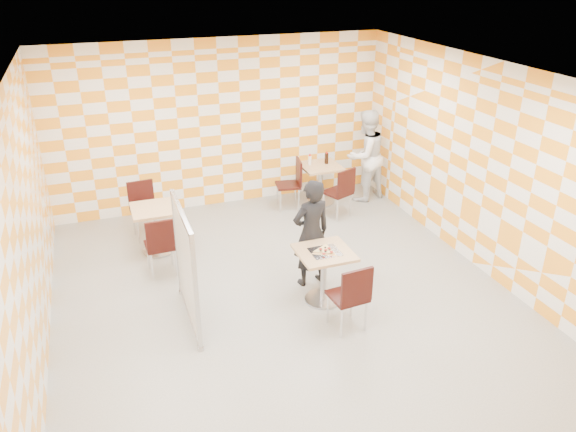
{
  "coord_description": "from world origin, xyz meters",
  "views": [
    {
      "loc": [
        -2.12,
        -6.04,
        4.25
      ],
      "look_at": [
        0.1,
        0.2,
        1.15
      ],
      "focal_mm": 35.0,
      "sensor_mm": 36.0,
      "label": 1
    }
  ],
  "objects_px": {
    "chair_empty_near": "(161,242)",
    "chair_second_front": "(341,189)",
    "sport_bottle": "(310,160)",
    "man_white": "(365,156)",
    "soda_bottle": "(326,158)",
    "chair_empty_far": "(143,205)",
    "second_table": "(320,178)",
    "chair_main_front": "(352,293)",
    "empty_table": "(156,222)",
    "main_table": "(324,267)",
    "man_dark": "(311,233)",
    "partition": "(186,266)",
    "chair_second_side": "(293,180)"
  },
  "relations": [
    {
      "from": "main_table",
      "to": "empty_table",
      "type": "distance_m",
      "value": 2.86
    },
    {
      "from": "empty_table",
      "to": "chair_second_side",
      "type": "relative_size",
      "value": 0.81
    },
    {
      "from": "main_table",
      "to": "chair_empty_near",
      "type": "distance_m",
      "value": 2.37
    },
    {
      "from": "chair_empty_far",
      "to": "main_table",
      "type": "bearing_deg",
      "value": -54.14
    },
    {
      "from": "chair_second_front",
      "to": "chair_empty_far",
      "type": "distance_m",
      "value": 3.36
    },
    {
      "from": "empty_table",
      "to": "man_white",
      "type": "relative_size",
      "value": 0.44
    },
    {
      "from": "chair_main_front",
      "to": "main_table",
      "type": "bearing_deg",
      "value": 93.75
    },
    {
      "from": "chair_empty_near",
      "to": "chair_second_side",
      "type": "bearing_deg",
      "value": 32.27
    },
    {
      "from": "chair_empty_near",
      "to": "partition",
      "type": "bearing_deg",
      "value": -82.77
    },
    {
      "from": "main_table",
      "to": "partition",
      "type": "relative_size",
      "value": 0.48
    },
    {
      "from": "chair_second_front",
      "to": "soda_bottle",
      "type": "height_order",
      "value": "soda_bottle"
    },
    {
      "from": "chair_second_side",
      "to": "main_table",
      "type": "bearing_deg",
      "value": -102.48
    },
    {
      "from": "sport_bottle",
      "to": "partition",
      "type": "bearing_deg",
      "value": -133.25
    },
    {
      "from": "main_table",
      "to": "soda_bottle",
      "type": "distance_m",
      "value": 3.39
    },
    {
      "from": "chair_main_front",
      "to": "sport_bottle",
      "type": "bearing_deg",
      "value": 75.68
    },
    {
      "from": "chair_main_front",
      "to": "chair_second_side",
      "type": "bearing_deg",
      "value": 80.65
    },
    {
      "from": "main_table",
      "to": "partition",
      "type": "height_order",
      "value": "partition"
    },
    {
      "from": "second_table",
      "to": "empty_table",
      "type": "bearing_deg",
      "value": -163.94
    },
    {
      "from": "chair_second_front",
      "to": "chair_second_side",
      "type": "distance_m",
      "value": 0.94
    },
    {
      "from": "chair_second_front",
      "to": "soda_bottle",
      "type": "relative_size",
      "value": 4.02
    },
    {
      "from": "sport_bottle",
      "to": "second_table",
      "type": "bearing_deg",
      "value": -33.17
    },
    {
      "from": "empty_table",
      "to": "chair_second_side",
      "type": "bearing_deg",
      "value": 18.69
    },
    {
      "from": "empty_table",
      "to": "chair_main_front",
      "type": "bearing_deg",
      "value": -55.96
    },
    {
      "from": "chair_second_front",
      "to": "man_dark",
      "type": "bearing_deg",
      "value": -125.37
    },
    {
      "from": "partition",
      "to": "sport_bottle",
      "type": "height_order",
      "value": "partition"
    },
    {
      "from": "second_table",
      "to": "chair_empty_near",
      "type": "height_order",
      "value": "chair_empty_near"
    },
    {
      "from": "second_table",
      "to": "chair_empty_near",
      "type": "xyz_separation_m",
      "value": [
        -3.14,
        -1.67,
        0.04
      ]
    },
    {
      "from": "man_white",
      "to": "soda_bottle",
      "type": "distance_m",
      "value": 0.74
    },
    {
      "from": "chair_second_front",
      "to": "chair_main_front",
      "type": "bearing_deg",
      "value": -112.41
    },
    {
      "from": "chair_main_front",
      "to": "partition",
      "type": "relative_size",
      "value": 0.6
    },
    {
      "from": "chair_empty_near",
      "to": "man_dark",
      "type": "height_order",
      "value": "man_dark"
    },
    {
      "from": "chair_main_front",
      "to": "sport_bottle",
      "type": "relative_size",
      "value": 4.62
    },
    {
      "from": "chair_second_front",
      "to": "man_white",
      "type": "xyz_separation_m",
      "value": [
        0.77,
        0.65,
        0.32
      ]
    },
    {
      "from": "main_table",
      "to": "chair_second_front",
      "type": "relative_size",
      "value": 0.81
    },
    {
      "from": "chair_empty_near",
      "to": "partition",
      "type": "xyz_separation_m",
      "value": [
        0.15,
        -1.22,
        0.25
      ]
    },
    {
      "from": "chair_second_side",
      "to": "empty_table",
      "type": "bearing_deg",
      "value": -161.31
    },
    {
      "from": "chair_empty_far",
      "to": "man_white",
      "type": "distance_m",
      "value": 4.11
    },
    {
      "from": "chair_second_side",
      "to": "man_dark",
      "type": "distance_m",
      "value": 2.62
    },
    {
      "from": "chair_main_front",
      "to": "soda_bottle",
      "type": "distance_m",
      "value": 4.06
    },
    {
      "from": "sport_bottle",
      "to": "chair_empty_near",
      "type": "bearing_deg",
      "value": -149.1
    },
    {
      "from": "chair_empty_near",
      "to": "chair_second_front",
      "type": "bearing_deg",
      "value": 16.39
    },
    {
      "from": "partition",
      "to": "sport_bottle",
      "type": "xyz_separation_m",
      "value": [
        2.82,
        2.99,
        0.05
      ]
    },
    {
      "from": "chair_empty_near",
      "to": "soda_bottle",
      "type": "distance_m",
      "value": 3.72
    },
    {
      "from": "main_table",
      "to": "empty_table",
      "type": "xyz_separation_m",
      "value": [
        -1.9,
        2.14,
        0.0
      ]
    },
    {
      "from": "soda_bottle",
      "to": "second_table",
      "type": "bearing_deg",
      "value": -157.54
    },
    {
      "from": "chair_main_front",
      "to": "man_dark",
      "type": "height_order",
      "value": "man_dark"
    },
    {
      "from": "chair_empty_near",
      "to": "man_white",
      "type": "bearing_deg",
      "value": 21.73
    },
    {
      "from": "main_table",
      "to": "second_table",
      "type": "bearing_deg",
      "value": 68.23
    },
    {
      "from": "chair_main_front",
      "to": "man_white",
      "type": "xyz_separation_m",
      "value": [
        2.03,
        3.71,
        0.32
      ]
    },
    {
      "from": "chair_empty_near",
      "to": "sport_bottle",
      "type": "distance_m",
      "value": 3.48
    }
  ]
}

